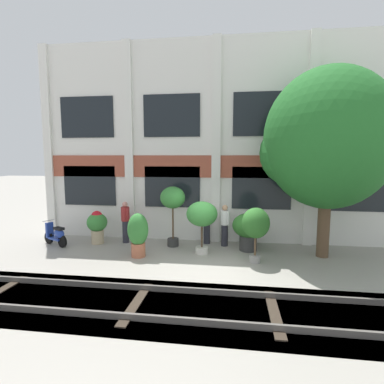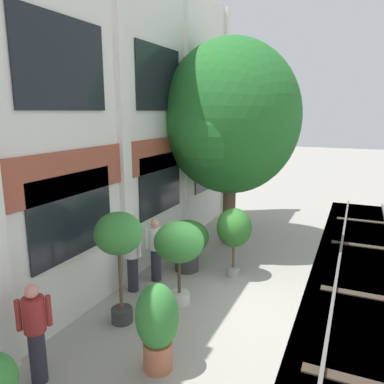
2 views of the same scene
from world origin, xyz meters
name	(u,v)px [view 1 (image 1 of 2)]	position (x,y,z in m)	size (l,w,h in m)	color
ground_plane	(211,263)	(0.00, 0.00, 0.00)	(80.00, 80.00, 0.00)	#9E998E
apartment_facade	(217,143)	(0.00, 2.83, 4.06)	(14.91, 0.64, 8.16)	silver
rail_tracks	(201,313)	(0.00, -3.02, -0.13)	(22.55, 2.80, 0.43)	#423F3A
broadleaf_tree	(328,142)	(3.85, 1.17, 3.98)	(4.49, 4.28, 6.48)	brown
potted_plant_fluted_column	(97,224)	(-4.71, 1.59, 0.79)	(0.80, 0.80, 1.34)	tan
potted_plant_stone_basin	(138,233)	(-2.57, 0.27, 0.86)	(0.73, 0.73, 1.55)	#B76647
potted_plant_tall_urn	(202,216)	(-0.39, 0.92, 1.40)	(1.12, 1.12, 1.91)	beige
potted_plant_terracotta_small	(256,224)	(1.46, 0.24, 1.29)	(0.91, 0.91, 1.85)	gray
potted_plant_ribbed_drum	(248,228)	(1.29, 1.51, 0.85)	(1.20, 1.20, 1.41)	#333333
potted_plant_low_pan	(173,201)	(-1.61, 1.66, 1.80)	(0.97, 0.97, 2.36)	#333333
scooter_near_curb	(56,235)	(-6.18, 1.06, 0.44)	(1.29, 0.75, 0.98)	black
resident_by_doorway	(125,221)	(-3.62, 1.87, 0.91)	(0.39, 0.41, 1.69)	#282833
resident_watching_tracks	(207,222)	(-0.33, 2.21, 0.87)	(0.34, 0.53, 1.63)	#282833
resident_near_plants	(225,224)	(0.40, 1.97, 0.88)	(0.37, 0.43, 1.63)	#282833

